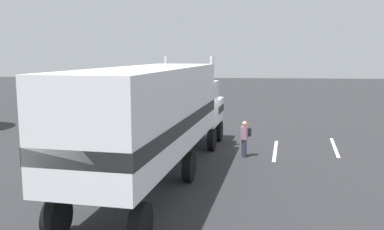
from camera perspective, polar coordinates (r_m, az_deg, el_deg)
The scene contains 5 objects.
ground_plane at distance 20.50m, azimuth 1.56°, elevation -4.47°, with size 120.00×120.00×0.00m, color #2D2D30.
lane_stripe_near at distance 20.17m, azimuth 11.48°, elevation -4.83°, with size 4.40×0.16×0.01m, color silver.
lane_stripe_mid at distance 21.65m, azimuth 19.19°, elevation -4.23°, with size 4.40×0.16×0.01m, color silver.
semi_truck at distance 14.94m, azimuth -4.47°, elevation 0.50°, with size 14.36×4.25×4.50m.
person_bystander at distance 18.52m, azimuth 7.34°, elevation -3.11°, with size 0.36×0.47×1.63m.
Camera 1 is at (-19.94, -1.34, 4.59)m, focal length 38.42 mm.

